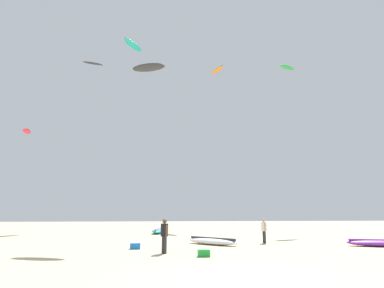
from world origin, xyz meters
The scene contains 14 objects.
ground_plane centered at (0.00, 0.00, 0.00)m, with size 120.00×120.00×0.00m, color beige.
person_foreground centered at (-2.55, 6.87, 0.99)m, with size 0.38×0.50×1.70m.
person_midground centered at (4.19, 11.62, 0.94)m, with size 0.36×0.53×1.60m.
kite_grounded_near centered at (10.39, 8.88, 0.21)m, with size 3.74×2.24×0.44m.
kite_grounded_mid centered at (-2.89, 22.19, 0.23)m, with size 1.78×4.16×0.52m.
kite_grounded_far centered at (0.58, 11.01, 0.22)m, with size 3.40×3.44×0.46m.
cooler_box centered at (-4.15, 8.99, 0.16)m, with size 0.56×0.36×0.32m, color blue.
gear_bag centered at (-0.71, 5.50, 0.16)m, with size 0.56×0.36×0.32m, color green.
kite_aloft_0 centered at (5.49, 35.04, 23.20)m, with size 1.88×3.19×0.40m.
kite_aloft_1 centered at (-18.34, 27.71, 11.17)m, with size 1.16×2.56×0.45m.
kite_aloft_2 centered at (-7.53, 36.92, 27.67)m, with size 3.24×4.55×0.53m.
kite_aloft_3 centered at (-3.94, 14.09, 13.39)m, with size 2.85×1.67×0.61m.
kite_aloft_4 centered at (12.85, 26.43, 19.92)m, with size 2.55×1.78×0.26m.
kite_aloft_5 centered at (-13.05, 35.19, 23.48)m, with size 3.10×1.68×0.52m.
Camera 1 is at (-2.80, -10.23, 2.08)m, focal length 30.25 mm.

